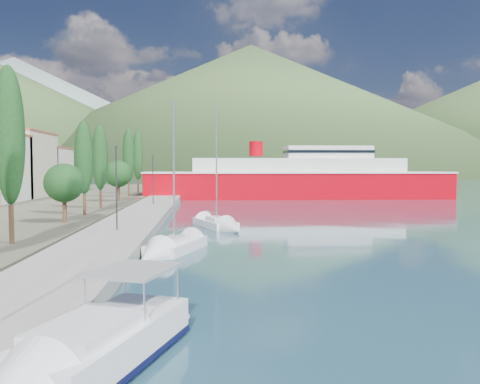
{
  "coord_description": "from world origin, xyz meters",
  "views": [
    {
      "loc": [
        -2.7,
        -20.73,
        5.33
      ],
      "look_at": [
        0.0,
        14.0,
        3.5
      ],
      "focal_mm": 35.0,
      "sensor_mm": 36.0,
      "label": 1
    }
  ],
  "objects": [
    {
      "name": "hills_far",
      "position": [
        138.59,
        618.73,
        77.39
      ],
      "size": [
        1480.0,
        900.0,
        180.0
      ],
      "color": "gray",
      "rests_on": "ground"
    },
    {
      "name": "sailboat_near",
      "position": [
        -5.09,
        7.52,
        0.29
      ],
      "size": [
        4.67,
        7.52,
        10.39
      ],
      "color": "silver",
      "rests_on": "ground"
    },
    {
      "name": "tree_row",
      "position": [
        -14.37,
        32.63,
        5.96
      ],
      "size": [
        3.67,
        63.06,
        11.1
      ],
      "color": "#47301E",
      "rests_on": "land_strip"
    },
    {
      "name": "sailboat_mid",
      "position": [
        -1.0,
        19.13,
        0.29
      ],
      "size": [
        4.87,
        8.26,
        11.57
      ],
      "color": "silver",
      "rests_on": "ground"
    },
    {
      "name": "quay",
      "position": [
        -9.0,
        26.0,
        0.4
      ],
      "size": [
        5.0,
        88.0,
        0.8
      ],
      "primitive_type": "cube",
      "color": "gray",
      "rests_on": "ground"
    },
    {
      "name": "hills_near",
      "position": [
        98.04,
        372.5,
        49.18
      ],
      "size": [
        1010.0,
        520.0,
        115.0
      ],
      "color": "#3D572C",
      "rests_on": "ground"
    },
    {
      "name": "ferry",
      "position": [
        13.72,
        59.88,
        3.15
      ],
      "size": [
        52.49,
        12.79,
        10.36
      ],
      "color": "#B2000D",
      "rests_on": "ground"
    },
    {
      "name": "motor_cruiser",
      "position": [
        -5.87,
        -9.62,
        0.5
      ],
      "size": [
        5.13,
        8.46,
        3.01
      ],
      "color": "black",
      "rests_on": "ground"
    },
    {
      "name": "ground",
      "position": [
        0.0,
        120.0,
        0.0
      ],
      "size": [
        1400.0,
        1400.0,
        0.0
      ],
      "primitive_type": "plane",
      "color": "#224554"
    },
    {
      "name": "lamp_posts",
      "position": [
        -9.0,
        14.26,
        4.08
      ],
      "size": [
        0.15,
        47.42,
        6.06
      ],
      "color": "#2D2D33",
      "rests_on": "quay"
    }
  ]
}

